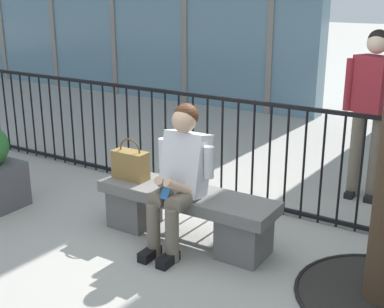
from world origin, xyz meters
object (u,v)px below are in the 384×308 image
seated_person_with_phone (180,174)px  bystander_at_railing (371,103)px  handbag_on_bench (130,164)px  stone_bench (186,210)px

seated_person_with_phone → bystander_at_railing: bystander_at_railing is taller
bystander_at_railing → handbag_on_bench: bearing=-132.0°
handbag_on_bench → stone_bench: bearing=1.0°
stone_bench → bystander_at_railing: bearing=59.9°
seated_person_with_phone → handbag_on_bench: size_ratio=3.23×
stone_bench → seated_person_with_phone: bearing=-78.4°
handbag_on_bench → bystander_at_railing: bystander_at_railing is taller
bystander_at_railing → stone_bench: bearing=-120.1°
stone_bench → seated_person_with_phone: 0.40m
handbag_on_bench → bystander_at_railing: (1.61, 1.79, 0.42)m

